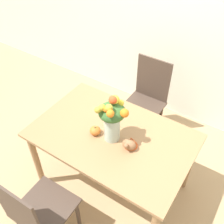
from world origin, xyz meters
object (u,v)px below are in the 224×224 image
object	(u,v)px
flower_vase	(112,119)
dining_chair_far_side	(38,213)
turkey_figurine	(130,143)
pumpkin	(95,131)
dining_chair_near_window	(146,100)

from	to	relation	value
flower_vase	dining_chair_far_side	distance (m)	0.92
turkey_figurine	dining_chair_far_side	distance (m)	0.90
pumpkin	dining_chair_far_side	bearing A→B (deg)	-92.72
flower_vase	dining_chair_near_window	size ratio (longest dim) A/B	0.45
turkey_figurine	dining_chair_near_window	bearing A→B (deg)	108.20
turkey_figurine	flower_vase	bearing A→B (deg)	-179.89
flower_vase	turkey_figurine	distance (m)	0.25
dining_chair_far_side	pumpkin	bearing A→B (deg)	-94.03
pumpkin	dining_chair_far_side	size ratio (longest dim) A/B	0.10
turkey_figurine	dining_chair_far_side	xyz separation A→B (m)	(-0.36, -0.76, -0.30)
pumpkin	dining_chair_near_window	world-z (taller)	dining_chair_near_window
dining_chair_far_side	dining_chair_near_window	bearing A→B (deg)	-93.73
dining_chair_far_side	turkey_figurine	bearing A→B (deg)	-116.44
flower_vase	turkey_figurine	bearing A→B (deg)	0.11
pumpkin	dining_chair_far_side	xyz separation A→B (m)	(-0.03, -0.73, -0.29)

